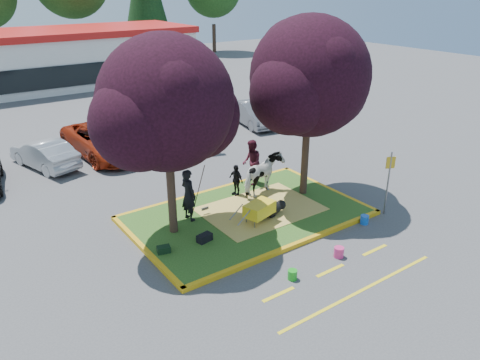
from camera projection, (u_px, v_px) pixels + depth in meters
ground at (247, 217)px, 17.09m from camera, size 90.00×90.00×0.00m
median_island at (247, 215)px, 17.06m from camera, size 8.00×5.00×0.15m
curb_near at (294, 245)px, 15.12m from camera, size 8.30×0.16×0.15m
curb_far at (210, 191)px, 19.00m from camera, size 8.30×0.16×0.15m
curb_left at (144, 249)px, 14.90m from camera, size 0.16×5.30×0.15m
curb_right at (328, 189)px, 19.23m from camera, size 0.16×5.30×0.15m
straw_bedding at (261, 209)px, 17.35m from camera, size 4.20×3.00×0.01m
tree_purple_left at (167, 109)px, 14.19m from camera, size 5.06×4.20×6.51m
tree_purple_right at (310, 82)px, 16.98m from camera, size 5.30×4.40×6.82m
fire_lane_stripe_a at (278, 294)px, 12.87m from camera, size 1.10×0.12×0.01m
fire_lane_stripe_b at (330, 271)px, 13.93m from camera, size 1.10×0.12×0.01m
fire_lane_stripe_c at (375, 250)px, 15.00m from camera, size 1.10×0.12×0.01m
fire_lane_long at (361, 291)px, 13.03m from camera, size 6.00×0.10×0.01m
retail_building at (67, 56)px, 38.29m from camera, size 20.40×8.40×4.40m
cow at (263, 175)px, 18.32m from camera, size 2.07×1.42×1.60m
calf at (268, 209)px, 16.76m from camera, size 1.35×1.00×0.52m
handler at (188, 195)px, 16.28m from camera, size 0.54×0.74×1.89m
visitor_a at (252, 162)px, 19.21m from camera, size 1.03×1.13×1.87m
visitor_b at (236, 180)px, 18.30m from camera, size 0.40×0.77×1.26m
wheelbarrow at (260, 209)px, 16.22m from camera, size 1.96×0.92×0.74m
gear_bag_dark at (205, 238)px, 15.17m from camera, size 0.54×0.36×0.25m
gear_bag_green at (164, 249)px, 14.54m from camera, size 0.46×0.35×0.22m
sign_post at (389, 177)px, 16.76m from camera, size 0.32×0.17×2.42m
bucket_green at (292, 275)px, 13.49m from camera, size 0.36×0.36×0.30m
bucket_pink at (339, 252)px, 14.57m from camera, size 0.40×0.40×0.34m
bucket_blue at (364, 220)px, 16.57m from camera, size 0.34×0.34×0.32m
car_silver at (44, 154)px, 21.42m from camera, size 2.42×4.22×1.32m
car_red at (104, 140)px, 22.85m from camera, size 3.02×5.79×1.56m
car_white at (190, 127)px, 25.08m from camera, size 3.39×5.37×1.45m
car_grey at (253, 114)px, 27.73m from camera, size 2.22×4.43×1.39m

